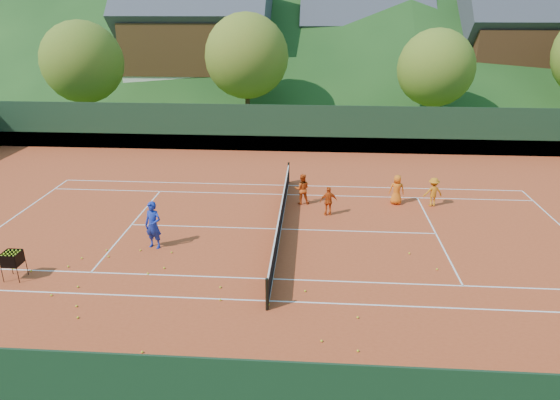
# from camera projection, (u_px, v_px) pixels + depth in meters

# --- Properties ---
(ground) EXTENTS (400.00, 400.00, 0.00)m
(ground) POSITION_uv_depth(u_px,v_px,m) (281.00, 229.00, 20.91)
(ground) COLOR #2C4B17
(ground) RESTS_ON ground
(clay_court) EXTENTS (40.00, 24.00, 0.02)m
(clay_court) POSITION_uv_depth(u_px,v_px,m) (281.00, 229.00, 20.91)
(clay_court) COLOR #AE3E1C
(clay_court) RESTS_ON ground
(coach) EXTENTS (0.78, 0.62, 1.87)m
(coach) POSITION_uv_depth(u_px,v_px,m) (153.00, 225.00, 19.00)
(coach) COLOR #182C9E
(coach) RESTS_ON clay_court
(student_a) EXTENTS (0.75, 0.60, 1.46)m
(student_a) POSITION_uv_depth(u_px,v_px,m) (302.00, 189.00, 23.36)
(student_a) COLOR #D44912
(student_a) RESTS_ON clay_court
(student_b) EXTENTS (0.83, 0.47, 1.33)m
(student_b) POSITION_uv_depth(u_px,v_px,m) (329.00, 201.00, 22.08)
(student_b) COLOR #DE5013
(student_b) RESTS_ON clay_court
(student_c) EXTENTS (0.73, 0.50, 1.42)m
(student_c) POSITION_uv_depth(u_px,v_px,m) (397.00, 190.00, 23.32)
(student_c) COLOR orange
(student_c) RESTS_ON clay_court
(student_d) EXTENTS (0.97, 0.67, 1.37)m
(student_d) POSITION_uv_depth(u_px,v_px,m) (433.00, 192.00, 23.09)
(student_d) COLOR orange
(student_d) RESTS_ON clay_court
(tennis_ball_0) EXTENTS (0.07, 0.07, 0.07)m
(tennis_ball_0) POSITION_uv_depth(u_px,v_px,m) (322.00, 341.00, 13.87)
(tennis_ball_0) COLOR yellow
(tennis_ball_0) RESTS_ON clay_court
(tennis_ball_1) EXTENTS (0.07, 0.07, 0.07)m
(tennis_ball_1) POSITION_uv_depth(u_px,v_px,m) (220.00, 287.00, 16.51)
(tennis_ball_1) COLOR yellow
(tennis_ball_1) RESTS_ON clay_court
(tennis_ball_2) EXTENTS (0.07, 0.07, 0.07)m
(tennis_ball_2) POSITION_uv_depth(u_px,v_px,m) (76.00, 306.00, 15.47)
(tennis_ball_2) COLOR yellow
(tennis_ball_2) RESTS_ON clay_court
(tennis_ball_3) EXTENTS (0.07, 0.07, 0.07)m
(tennis_ball_3) POSITION_uv_depth(u_px,v_px,m) (418.00, 371.00, 12.71)
(tennis_ball_3) COLOR yellow
(tennis_ball_3) RESTS_ON clay_court
(tennis_ball_4) EXTENTS (0.07, 0.07, 0.07)m
(tennis_ball_4) POSITION_uv_depth(u_px,v_px,m) (358.00, 317.00, 14.91)
(tennis_ball_4) COLOR yellow
(tennis_ball_4) RESTS_ON clay_court
(tennis_ball_5) EXTENTS (0.07, 0.07, 0.07)m
(tennis_ball_5) POSITION_uv_depth(u_px,v_px,m) (82.00, 258.00, 18.42)
(tennis_ball_5) COLOR yellow
(tennis_ball_5) RESTS_ON clay_court
(tennis_ball_6) EXTENTS (0.07, 0.07, 0.07)m
(tennis_ball_6) POSITION_uv_depth(u_px,v_px,m) (31.00, 271.00, 17.54)
(tennis_ball_6) COLOR yellow
(tennis_ball_6) RESTS_ON clay_court
(tennis_ball_8) EXTENTS (0.07, 0.07, 0.07)m
(tennis_ball_8) POSITION_uv_depth(u_px,v_px,m) (172.00, 252.00, 18.85)
(tennis_ball_8) COLOR yellow
(tennis_ball_8) RESTS_ON clay_court
(tennis_ball_9) EXTENTS (0.07, 0.07, 0.07)m
(tennis_ball_9) POSITION_uv_depth(u_px,v_px,m) (14.00, 268.00, 17.71)
(tennis_ball_9) COLOR yellow
(tennis_ball_9) RESTS_ON clay_court
(tennis_ball_10) EXTENTS (0.07, 0.07, 0.07)m
(tennis_ball_10) POSITION_uv_depth(u_px,v_px,m) (268.00, 305.00, 15.56)
(tennis_ball_10) COLOR yellow
(tennis_ball_10) RESTS_ON clay_court
(tennis_ball_11) EXTENTS (0.07, 0.07, 0.07)m
(tennis_ball_11) POSITION_uv_depth(u_px,v_px,m) (437.00, 269.00, 17.64)
(tennis_ball_11) COLOR yellow
(tennis_ball_11) RESTS_ON clay_court
(tennis_ball_12) EXTENTS (0.07, 0.07, 0.07)m
(tennis_ball_12) POSITION_uv_depth(u_px,v_px,m) (78.00, 318.00, 14.91)
(tennis_ball_12) COLOR yellow
(tennis_ball_12) RESTS_ON clay_court
(tennis_ball_13) EXTENTS (0.07, 0.07, 0.07)m
(tennis_ball_13) POSITION_uv_depth(u_px,v_px,m) (409.00, 253.00, 18.78)
(tennis_ball_13) COLOR yellow
(tennis_ball_13) RESTS_ON clay_court
(tennis_ball_14) EXTENTS (0.07, 0.07, 0.07)m
(tennis_ball_14) POSITION_uv_depth(u_px,v_px,m) (106.00, 250.00, 19.02)
(tennis_ball_14) COLOR yellow
(tennis_ball_14) RESTS_ON clay_court
(tennis_ball_15) EXTENTS (0.07, 0.07, 0.07)m
(tennis_ball_15) POSITION_uv_depth(u_px,v_px,m) (304.00, 387.00, 12.19)
(tennis_ball_15) COLOR yellow
(tennis_ball_15) RESTS_ON clay_court
(tennis_ball_16) EXTENTS (0.07, 0.07, 0.07)m
(tennis_ball_16) POSITION_uv_depth(u_px,v_px,m) (220.00, 300.00, 15.81)
(tennis_ball_16) COLOR yellow
(tennis_ball_16) RESTS_ON clay_court
(tennis_ball_17) EXTENTS (0.07, 0.07, 0.07)m
(tennis_ball_17) POSITION_uv_depth(u_px,v_px,m) (78.00, 287.00, 16.54)
(tennis_ball_17) COLOR yellow
(tennis_ball_17) RESTS_ON clay_court
(tennis_ball_19) EXTENTS (0.07, 0.07, 0.07)m
(tennis_ball_19) POSITION_uv_depth(u_px,v_px,m) (224.00, 362.00, 13.03)
(tennis_ball_19) COLOR yellow
(tennis_ball_19) RESTS_ON clay_court
(tennis_ball_20) EXTENTS (0.07, 0.07, 0.07)m
(tennis_ball_20) POSITION_uv_depth(u_px,v_px,m) (206.00, 374.00, 12.61)
(tennis_ball_20) COLOR yellow
(tennis_ball_20) RESTS_ON clay_court
(tennis_ball_21) EXTENTS (0.07, 0.07, 0.07)m
(tennis_ball_21) POSITION_uv_depth(u_px,v_px,m) (140.00, 250.00, 19.01)
(tennis_ball_21) COLOR yellow
(tennis_ball_21) RESTS_ON clay_court
(tennis_ball_22) EXTENTS (0.07, 0.07, 0.07)m
(tennis_ball_22) POSITION_uv_depth(u_px,v_px,m) (164.00, 268.00, 17.73)
(tennis_ball_22) COLOR yellow
(tennis_ball_22) RESTS_ON clay_court
(tennis_ball_23) EXTENTS (0.07, 0.07, 0.07)m
(tennis_ball_23) POSITION_uv_depth(u_px,v_px,m) (148.00, 274.00, 17.35)
(tennis_ball_23) COLOR yellow
(tennis_ball_23) RESTS_ON clay_court
(tennis_ball_24) EXTENTS (0.07, 0.07, 0.07)m
(tennis_ball_24) POSITION_uv_depth(u_px,v_px,m) (358.00, 351.00, 13.46)
(tennis_ball_24) COLOR yellow
(tennis_ball_24) RESTS_ON clay_court
(tennis_ball_25) EXTENTS (0.07, 0.07, 0.07)m
(tennis_ball_25) POSITION_uv_depth(u_px,v_px,m) (305.00, 291.00, 16.30)
(tennis_ball_25) COLOR yellow
(tennis_ball_25) RESTS_ON clay_court
(tennis_ball_26) EXTENTS (0.07, 0.07, 0.07)m
(tennis_ball_26) POSITION_uv_depth(u_px,v_px,m) (142.00, 352.00, 13.42)
(tennis_ball_26) COLOR yellow
(tennis_ball_26) RESTS_ON clay_court
(tennis_ball_27) EXTENTS (0.07, 0.07, 0.07)m
(tennis_ball_27) POSITION_uv_depth(u_px,v_px,m) (68.00, 267.00, 17.83)
(tennis_ball_27) COLOR yellow
(tennis_ball_27) RESTS_ON clay_court
(tennis_ball_28) EXTENTS (0.07, 0.07, 0.07)m
(tennis_ball_28) POSITION_uv_depth(u_px,v_px,m) (51.00, 295.00, 16.06)
(tennis_ball_28) COLOR yellow
(tennis_ball_28) RESTS_ON clay_court
(tennis_ball_29) EXTENTS (0.07, 0.07, 0.07)m
(tennis_ball_29) POSITION_uv_depth(u_px,v_px,m) (109.00, 257.00, 18.54)
(tennis_ball_29) COLOR yellow
(tennis_ball_29) RESTS_ON clay_court
(court_lines) EXTENTS (23.83, 11.03, 0.00)m
(court_lines) POSITION_uv_depth(u_px,v_px,m) (281.00, 229.00, 20.90)
(court_lines) COLOR white
(court_lines) RESTS_ON clay_court
(tennis_net) EXTENTS (0.10, 12.07, 1.10)m
(tennis_net) POSITION_uv_depth(u_px,v_px,m) (281.00, 218.00, 20.72)
(tennis_net) COLOR black
(tennis_net) RESTS_ON clay_court
(perimeter_fence) EXTENTS (40.40, 24.24, 3.00)m
(perimeter_fence) POSITION_uv_depth(u_px,v_px,m) (281.00, 201.00, 20.45)
(perimeter_fence) COLOR #15301C
(perimeter_fence) RESTS_ON clay_court
(ball_hopper) EXTENTS (0.57, 0.57, 1.00)m
(ball_hopper) POSITION_uv_depth(u_px,v_px,m) (12.00, 259.00, 16.85)
(ball_hopper) COLOR black
(ball_hopper) RESTS_ON clay_court
(chalet_left) EXTENTS (13.80, 9.93, 12.92)m
(chalet_left) POSITION_uv_depth(u_px,v_px,m) (198.00, 41.00, 47.41)
(chalet_left) COLOR beige
(chalet_left) RESTS_ON ground
(chalet_mid) EXTENTS (12.65, 8.82, 11.45)m
(chalet_mid) POSITION_uv_depth(u_px,v_px,m) (363.00, 46.00, 50.31)
(chalet_mid) COLOR beige
(chalet_mid) RESTS_ON ground
(chalet_right) EXTENTS (11.50, 8.82, 11.91)m
(chalet_right) POSITION_uv_depth(u_px,v_px,m) (521.00, 47.00, 45.57)
(chalet_right) COLOR beige
(chalet_right) RESTS_ON ground
(tree_a) EXTENTS (6.00, 6.00, 7.88)m
(tree_a) POSITION_uv_depth(u_px,v_px,m) (82.00, 62.00, 36.93)
(tree_a) COLOR #3F2819
(tree_a) RESTS_ON ground
(tree_b) EXTENTS (6.40, 6.40, 8.40)m
(tree_b) POSITION_uv_depth(u_px,v_px,m) (246.00, 56.00, 37.88)
(tree_b) COLOR #41281A
(tree_b) RESTS_ON ground
(tree_c) EXTENTS (5.60, 5.60, 7.35)m
(tree_c) POSITION_uv_depth(u_px,v_px,m) (436.00, 68.00, 36.26)
(tree_c) COLOR #3F2819
(tree_c) RESTS_ON ground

